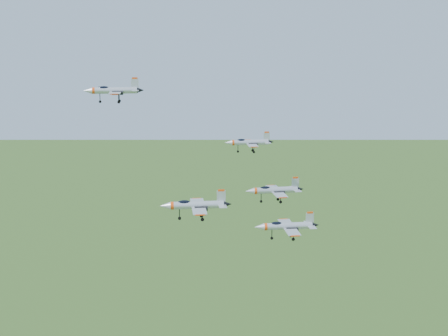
{
  "coord_description": "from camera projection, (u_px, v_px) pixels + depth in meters",
  "views": [
    {
      "loc": [
        -14.04,
        -129.77,
        168.92
      ],
      "look_at": [
        -2.9,
        -2.87,
        141.11
      ],
      "focal_mm": 50.0,
      "sensor_mm": 36.0,
      "label": 1
    }
  ],
  "objects": [
    {
      "name": "jet_left_high",
      "position": [
        249.0,
        142.0,
        136.7
      ],
      "size": [
        10.93,
        8.98,
        2.93
      ],
      "rotation": [
        0.0,
        0.0,
        0.02
      ],
      "color": "#B7BCC5"
    },
    {
      "name": "jet_left_low",
      "position": [
        274.0,
        190.0,
        138.61
      ],
      "size": [
        13.42,
        11.11,
        3.58
      ],
      "rotation": [
        0.0,
        0.0,
        0.08
      ],
      "color": "#B7BCC5"
    },
    {
      "name": "jet_right_low",
      "position": [
        286.0,
        226.0,
        119.97
      ],
      "size": [
        12.75,
        10.49,
        3.41
      ],
      "rotation": [
        0.0,
        0.0,
        0.03
      ],
      "color": "#B7BCC5"
    },
    {
      "name": "jet_right_high",
      "position": [
        195.0,
        205.0,
        116.85
      ],
      "size": [
        13.59,
        11.16,
        3.64
      ],
      "rotation": [
        0.0,
        0.0,
        0.02
      ],
      "color": "#B7BCC5"
    },
    {
      "name": "jet_lead",
      "position": [
        113.0,
        90.0,
        139.56
      ],
      "size": [
        13.53,
        11.12,
        3.63
      ],
      "rotation": [
        0.0,
        0.0,
        0.02
      ],
      "color": "#B7BCC5"
    }
  ]
}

